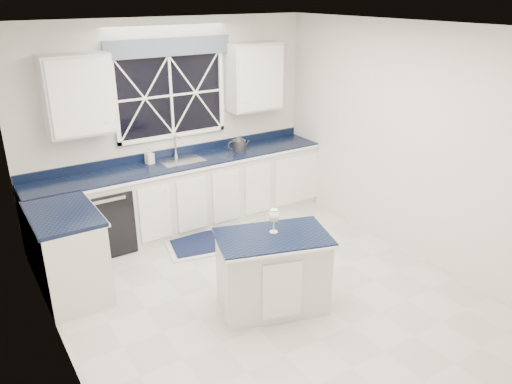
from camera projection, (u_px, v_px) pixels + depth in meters
ground at (266, 294)px, 5.29m from camera, size 4.50×4.50×0.00m
back_wall at (172, 125)px, 6.54m from camera, size 4.00×0.10×2.70m
base_cabinets at (167, 205)px, 6.35m from camera, size 3.99×1.60×0.90m
countertop at (183, 162)px, 6.46m from camera, size 3.98×0.64×0.04m
dishwasher at (103, 218)px, 6.11m from camera, size 0.60×0.58×0.82m
window at (171, 89)px, 6.32m from camera, size 1.65×0.09×1.26m
upper_cabinets at (174, 85)px, 6.20m from camera, size 3.10×0.34×0.90m
faucet at (176, 146)px, 6.55m from camera, size 0.05×0.20×0.30m
island at (273, 272)px, 4.95m from camera, size 1.23×0.95×0.80m
rug at (213, 241)px, 6.38m from camera, size 1.31×0.95×0.02m
kettle at (239, 144)px, 6.82m from camera, size 0.30×0.23×0.22m
wine_glass at (274, 217)px, 4.80m from camera, size 0.10×0.10×0.24m
soap_bottle at (149, 156)px, 6.32m from camera, size 0.11×0.11×0.20m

